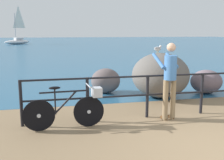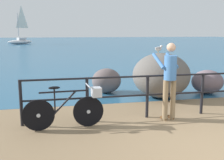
# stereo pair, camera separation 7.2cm
# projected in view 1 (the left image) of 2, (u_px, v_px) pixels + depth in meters

# --- Properties ---
(ground_plane) EXTENTS (120.00, 120.00, 0.10)m
(ground_plane) POSITION_uv_depth(u_px,v_px,m) (85.00, 55.00, 23.79)
(ground_plane) COLOR #846B4C
(sea_surface) EXTENTS (120.00, 90.00, 0.01)m
(sea_surface) POSITION_uv_depth(u_px,v_px,m) (67.00, 42.00, 51.11)
(sea_surface) COLOR #285B7F
(sea_surface) RESTS_ON ground_plane
(promenade_railing) EXTENTS (7.21, 0.07, 1.02)m
(promenade_railing) POSITION_uv_depth(u_px,v_px,m) (175.00, 90.00, 6.47)
(promenade_railing) COLOR black
(promenade_railing) RESTS_ON ground_plane
(bicycle) EXTENTS (1.70, 0.48, 0.92)m
(bicycle) POSITION_uv_depth(u_px,v_px,m) (71.00, 107.00, 5.63)
(bicycle) COLOR black
(bicycle) RESTS_ON ground_plane
(person_at_railing) EXTENTS (0.50, 0.66, 1.78)m
(person_at_railing) POSITION_uv_depth(u_px,v_px,m) (170.00, 78.00, 6.08)
(person_at_railing) COLOR #8C7251
(person_at_railing) RESTS_ON ground_plane
(breakwater_boulder_main) EXTENTS (1.78, 1.75, 1.38)m
(breakwater_boulder_main) POSITION_uv_depth(u_px,v_px,m) (160.00, 75.00, 8.30)
(breakwater_boulder_main) COLOR #605B56
(breakwater_boulder_main) RESTS_ON ground
(breakwater_boulder_left) EXTENTS (0.97, 0.84, 0.82)m
(breakwater_boulder_left) POSITION_uv_depth(u_px,v_px,m) (106.00, 81.00, 8.92)
(breakwater_boulder_left) COLOR #605453
(breakwater_boulder_left) RESTS_ON ground
(breakwater_boulder_right) EXTENTS (1.05, 0.95, 0.78)m
(breakwater_boulder_right) POSITION_uv_depth(u_px,v_px,m) (206.00, 82.00, 8.89)
(breakwater_boulder_right) COLOR slate
(breakwater_boulder_right) RESTS_ON ground
(seagull) EXTENTS (0.34, 0.21, 0.23)m
(seagull) POSITION_uv_depth(u_px,v_px,m) (158.00, 48.00, 8.20)
(seagull) COLOR gold
(seagull) RESTS_ON breakwater_boulder_main
(sailboat) EXTENTS (4.24, 3.78, 6.16)m
(sailboat) POSITION_uv_depth(u_px,v_px,m) (17.00, 40.00, 43.18)
(sailboat) COLOR white
(sailboat) RESTS_ON sea_surface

